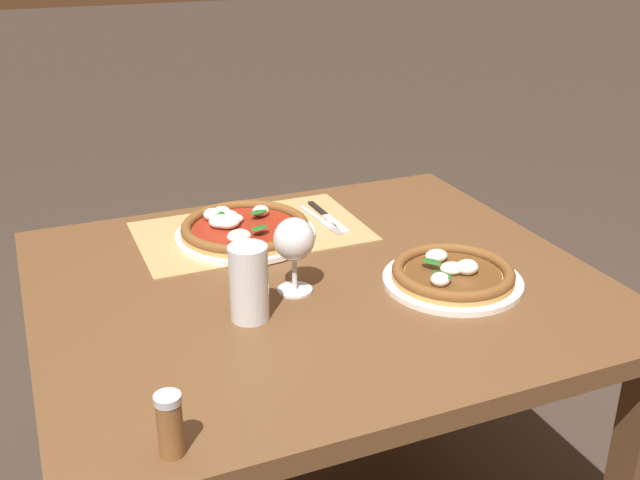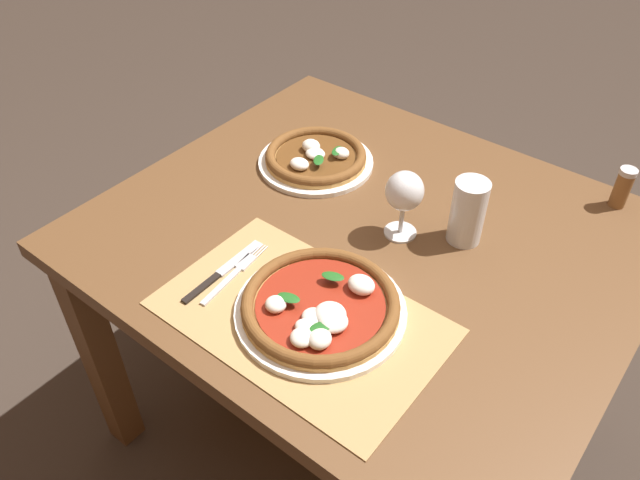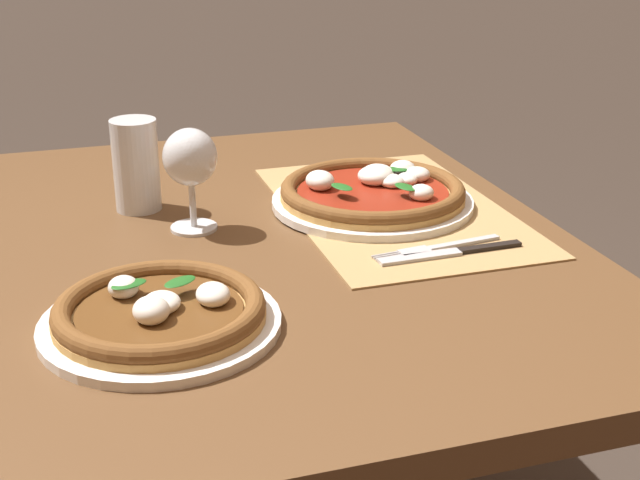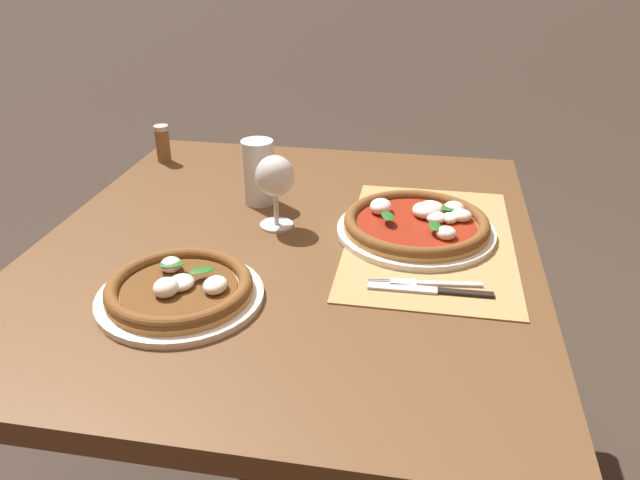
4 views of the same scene
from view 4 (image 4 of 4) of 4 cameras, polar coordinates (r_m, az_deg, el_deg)
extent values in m
cube|color=brown|center=(1.26, -2.96, -0.83)|extent=(1.12, 0.98, 0.04)
cube|color=brown|center=(1.86, 13.95, -4.79)|extent=(0.07, 0.07, 0.70)
cube|color=brown|center=(1.98, -11.70, -2.48)|extent=(0.07, 0.07, 0.70)
cube|color=#A88451|center=(1.27, 9.98, -0.03)|extent=(0.52, 0.33, 0.00)
cylinder|color=white|center=(1.28, 8.73, 0.84)|extent=(0.32, 0.32, 0.01)
cylinder|color=tan|center=(1.28, 8.77, 1.28)|extent=(0.29, 0.29, 0.01)
torus|color=brown|center=(1.27, 8.80, 1.67)|extent=(0.29, 0.29, 0.02)
cylinder|color=maroon|center=(1.28, 8.79, 1.54)|extent=(0.24, 0.24, 0.00)
ellipsoid|color=white|center=(1.31, 5.58, 3.07)|extent=(0.05, 0.05, 0.03)
ellipsoid|color=white|center=(1.32, 12.15, 2.85)|extent=(0.04, 0.04, 0.03)
ellipsoid|color=white|center=(1.22, 11.45, 0.63)|extent=(0.04, 0.04, 0.03)
ellipsoid|color=white|center=(1.30, 9.68, 2.69)|extent=(0.06, 0.06, 0.03)
ellipsoid|color=white|center=(1.30, 12.76, 2.21)|extent=(0.04, 0.04, 0.02)
ellipsoid|color=white|center=(1.32, 10.11, 2.87)|extent=(0.05, 0.05, 0.03)
ellipsoid|color=white|center=(1.29, 11.78, 1.98)|extent=(0.04, 0.03, 0.02)
ellipsoid|color=white|center=(1.28, 10.56, 2.04)|extent=(0.04, 0.04, 0.02)
ellipsoid|color=#1E5B1E|center=(1.31, 11.31, 2.92)|extent=(0.04, 0.05, 0.00)
ellipsoid|color=#1E5B1E|center=(1.23, 10.47, 1.29)|extent=(0.05, 0.03, 0.00)
ellipsoid|color=#1E5B1E|center=(1.26, 6.22, 2.21)|extent=(0.05, 0.04, 0.00)
cylinder|color=white|center=(1.08, -12.64, -5.06)|extent=(0.28, 0.28, 0.01)
cylinder|color=tan|center=(1.08, -12.69, -4.57)|extent=(0.25, 0.25, 0.01)
torus|color=brown|center=(1.07, -12.75, -4.12)|extent=(0.25, 0.25, 0.02)
cylinder|color=brown|center=(1.07, -12.73, -4.27)|extent=(0.19, 0.19, 0.00)
ellipsoid|color=white|center=(1.07, -12.60, -3.83)|extent=(0.05, 0.04, 0.02)
ellipsoid|color=white|center=(1.05, -13.89, -4.24)|extent=(0.05, 0.04, 0.03)
ellipsoid|color=white|center=(1.05, -9.55, -4.09)|extent=(0.05, 0.04, 0.03)
ellipsoid|color=white|center=(1.12, -13.47, -2.21)|extent=(0.04, 0.04, 0.03)
ellipsoid|color=#1E5B1E|center=(1.11, -13.39, -2.15)|extent=(0.04, 0.05, 0.00)
ellipsoid|color=#1E5B1E|center=(1.08, -10.72, -2.72)|extent=(0.04, 0.05, 0.00)
cylinder|color=silver|center=(1.31, -3.99, 1.39)|extent=(0.07, 0.07, 0.00)
cylinder|color=silver|center=(1.30, -4.04, 2.78)|extent=(0.01, 0.01, 0.06)
ellipsoid|color=silver|center=(1.27, -4.15, 5.87)|extent=(0.08, 0.08, 0.08)
ellipsoid|color=#C17019|center=(1.27, -4.13, 5.44)|extent=(0.07, 0.07, 0.05)
cylinder|color=silver|center=(1.40, -5.67, 6.19)|extent=(0.07, 0.07, 0.15)
cylinder|color=black|center=(1.41, -5.64, 5.64)|extent=(0.07, 0.07, 0.12)
cylinder|color=silver|center=(1.38, -5.76, 8.18)|extent=(0.07, 0.07, 0.02)
cube|color=#B7B7BC|center=(1.12, 11.72, -3.95)|extent=(0.03, 0.12, 0.00)
cube|color=#B7B7BC|center=(1.11, 7.62, -3.87)|extent=(0.03, 0.05, 0.00)
cylinder|color=#B7B7BC|center=(1.11, 5.40, -3.58)|extent=(0.01, 0.04, 0.00)
cylinder|color=#B7B7BC|center=(1.11, 5.41, -3.74)|extent=(0.01, 0.04, 0.00)
cylinder|color=#B7B7BC|center=(1.10, 5.42, -3.90)|extent=(0.01, 0.04, 0.00)
cylinder|color=#B7B7BC|center=(1.10, 5.43, -4.06)|extent=(0.01, 0.04, 0.00)
cube|color=black|center=(1.10, 13.17, -4.77)|extent=(0.02, 0.10, 0.01)
cube|color=#B7B7BC|center=(1.09, 7.54, -4.39)|extent=(0.02, 0.12, 0.00)
cylinder|color=brown|center=(1.71, -14.16, 8.35)|extent=(0.04, 0.04, 0.08)
cylinder|color=#BCBCC1|center=(1.69, -14.35, 9.90)|extent=(0.04, 0.04, 0.01)
camera|label=1|loc=(2.22, -37.53, 25.40)|focal=42.00mm
camera|label=2|loc=(1.77, 36.45, 32.49)|focal=35.00mm
camera|label=3|loc=(0.51, -86.58, -9.60)|focal=50.00mm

